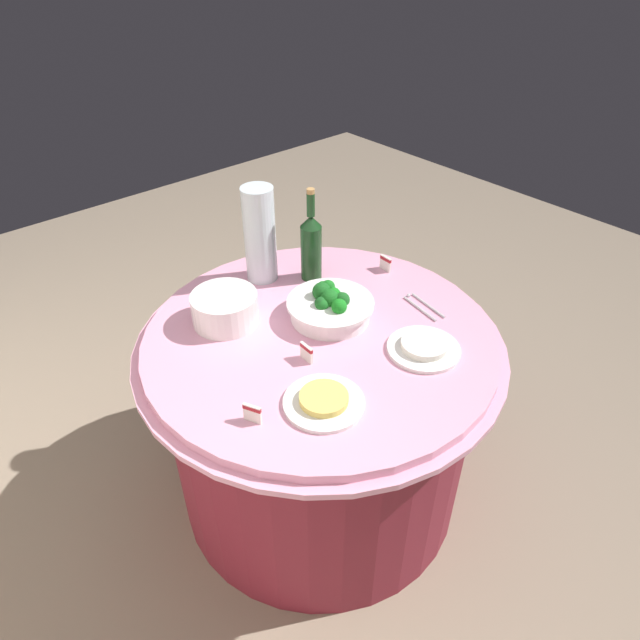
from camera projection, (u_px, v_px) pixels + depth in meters
The scene contains 12 objects.
ground_plane at pixel (320, 483), 2.19m from camera, with size 6.00×6.00×0.00m, color gray.
buffet_table at pixel (320, 415), 1.97m from camera, with size 1.16×1.16×0.74m.
broccoli_bowl at pixel (330, 306), 1.80m from camera, with size 0.28×0.28×0.11m.
plate_stack at pixel (225, 308), 1.77m from camera, with size 0.21×0.21×0.10m.
wine_bottle at pixel (311, 245), 1.94m from camera, with size 0.07×0.07×0.34m.
decorative_fruit_vase at pixel (260, 240), 1.93m from camera, with size 0.11×0.11×0.34m.
serving_tongs at pixel (422, 306), 1.86m from camera, with size 0.17×0.07×0.01m.
food_plate_rice at pixel (424, 347), 1.67m from camera, with size 0.22×0.22×0.03m.
food_plate_noodles at pixel (324, 401), 1.49m from camera, with size 0.22×0.22×0.03m.
label_placard_front at pixel (306, 352), 1.63m from camera, with size 0.05×0.01×0.05m.
label_placard_mid at pixel (252, 412), 1.43m from camera, with size 0.05×0.03×0.05m.
label_placard_rear at pixel (385, 263), 2.04m from camera, with size 0.05×0.01×0.05m.
Camera 1 is at (-1.04, 0.92, 1.81)m, focal length 31.56 mm.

